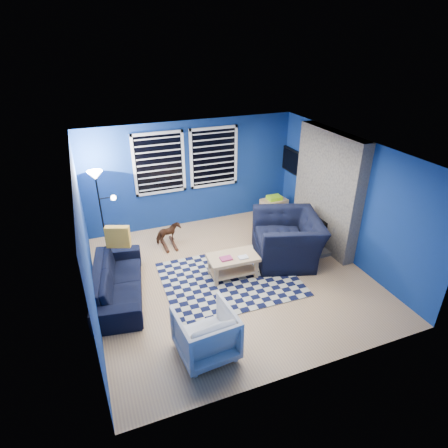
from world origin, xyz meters
name	(u,v)px	position (x,y,z in m)	size (l,w,h in m)	color
floor	(231,276)	(0.00, 0.00, 0.00)	(5.00, 5.00, 0.00)	tan
ceiling	(233,150)	(0.00, 0.00, 2.50)	(5.00, 5.00, 0.00)	white
wall_back	(192,174)	(0.00, 2.50, 1.25)	(5.00, 5.00, 0.00)	navy
wall_left	(86,244)	(-2.50, 0.00, 1.25)	(5.00, 5.00, 0.00)	navy
wall_right	(347,198)	(2.50, 0.00, 1.25)	(5.00, 5.00, 0.00)	navy
fireplace	(326,193)	(2.36, 0.50, 1.20)	(0.65, 2.00, 2.50)	gray
window_left	(159,164)	(-0.75, 2.46, 1.60)	(1.17, 0.06, 1.42)	black
window_right	(214,157)	(0.55, 2.46, 1.60)	(1.17, 0.06, 1.42)	black
tv	(294,162)	(2.45, 2.00, 1.40)	(0.07, 1.00, 0.58)	black
rug	(230,279)	(-0.07, -0.09, 0.01)	(2.50, 2.00, 0.02)	black
sofa	(118,281)	(-2.10, 0.18, 0.30)	(0.81, 2.06, 0.60)	black
armchair_big	(287,238)	(1.31, 0.18, 0.47)	(1.26, 1.44, 0.93)	black
armchair_bent	(206,333)	(-1.08, -1.68, 0.38)	(0.80, 0.83, 0.75)	gray
rocking_horse	(168,234)	(-0.85, 1.56, 0.30)	(0.55, 0.25, 0.46)	#4C2A18
coffee_table	(233,262)	(0.02, -0.02, 0.33)	(0.97, 0.58, 0.47)	tan
cabinet	(274,208)	(1.95, 1.96, 0.27)	(0.67, 0.50, 0.60)	tan
floor_lamp	(98,187)	(-2.13, 1.89, 1.46)	(0.49, 0.30, 1.79)	black
throw_pillow	(118,237)	(-1.95, 0.86, 0.81)	(0.44, 0.13, 0.42)	gold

